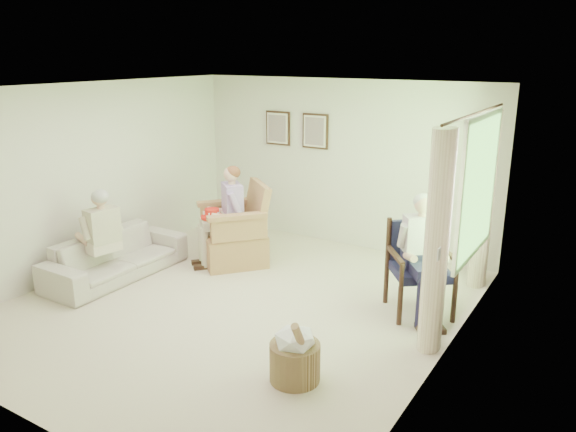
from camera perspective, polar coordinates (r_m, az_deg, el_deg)
The scene contains 19 objects.
floor at distance 7.01m, azimuth -5.13°, elevation -8.92°, with size 5.50×5.50×0.00m, color beige.
back_wall at distance 8.85m, azimuth 5.40°, elevation 5.31°, with size 5.00×0.04×2.60m, color silver.
front_wall at distance 4.78m, azimuth -25.75°, elevation -5.95°, with size 5.00×0.04×2.60m, color silver.
left_wall at distance 8.28m, azimuth -19.40°, elevation 3.68°, with size 0.04×5.50×2.60m, color silver.
right_wall at distance 5.48m, azimuth 15.98°, elevation -2.18°, with size 0.04×5.50×2.60m, color silver.
ceiling at distance 6.35m, azimuth -5.73°, elevation 12.82°, with size 5.00×5.50×0.02m, color white.
window at distance 6.54m, azimuth 18.83°, elevation 3.13°, with size 0.13×2.50×1.63m.
curtain_left at distance 5.77m, azimuth 14.86°, elevation -2.73°, with size 0.34×0.34×2.30m, color #F8E7C2.
curtain_right at distance 7.60m, azimuth 19.29°, elevation 1.46°, with size 0.34×0.34×2.30m, color #F8E7C2.
framed_print_left at distance 9.30m, azimuth -1.05°, elevation 8.91°, with size 0.45×0.05×0.55m.
framed_print_right at distance 8.94m, azimuth 2.77°, elevation 8.60°, with size 0.45×0.05×0.55m.
wicker_armchair at distance 8.26m, azimuth -5.43°, elevation -2.15°, with size 0.92×0.91×1.18m.
wood_armchair at distance 6.82m, azimuth 13.58°, elevation -4.74°, with size 0.69×0.65×1.06m.
sofa at distance 8.04m, azimuth -17.06°, elevation -3.92°, with size 0.79×2.02×0.59m, color beige.
person_wicker at distance 8.01m, azimuth -6.19°, elevation 0.75°, with size 0.40×0.63×1.42m.
person_dark at distance 6.58m, azimuth 13.25°, elevation -3.11°, with size 0.40×0.62×1.41m.
person_sofa at distance 7.77m, azimuth -18.67°, elevation -1.54°, with size 0.42×0.62×1.26m.
red_hat at distance 8.02m, azimuth -7.72°, elevation 0.14°, with size 0.32×0.32×0.14m.
hatbox at distance 5.39m, azimuth 0.72°, elevation -13.81°, with size 0.60×0.60×0.70m.
Camera 1 is at (3.85, -5.04, 2.98)m, focal length 35.00 mm.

